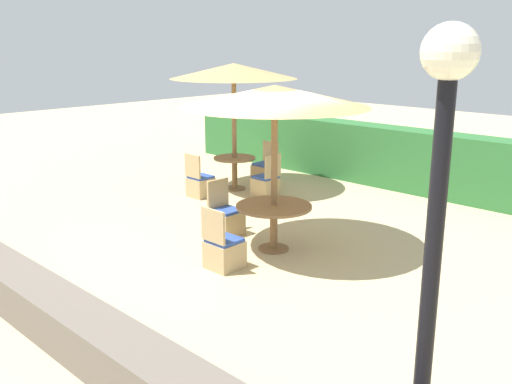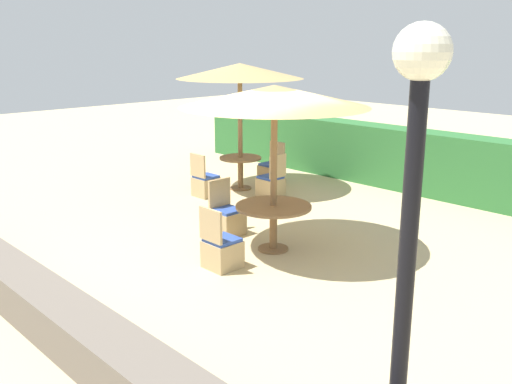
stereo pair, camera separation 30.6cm
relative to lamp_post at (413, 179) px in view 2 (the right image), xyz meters
name	(u,v)px [view 2 (the right image)]	position (x,y,z in m)	size (l,w,h in m)	color
ground_plane	(228,255)	(-4.38, 2.21, -2.35)	(40.00, 40.00, 0.00)	#C6B284
hedge_row	(420,162)	(-4.38, 7.72, -1.68)	(13.00, 0.70, 1.34)	#2D6B33
stone_border	(35,300)	(-4.38, -0.79, -2.10)	(10.00, 0.56, 0.51)	#6B6056
lamp_post	(413,179)	(0.00, 0.00, 0.00)	(0.36, 0.36, 3.32)	black
parasol_center	(274,97)	(-4.08, 2.90, 0.05)	(2.85, 2.85, 2.57)	olive
round_table_center	(273,214)	(-4.08, 2.90, -1.76)	(1.18, 1.18, 0.73)	olive
patio_chair_center_south	(221,251)	(-4.08, 1.83, -2.09)	(0.46, 0.46, 0.93)	tan
patio_chair_center_west	(227,219)	(-5.15, 2.87, -2.09)	(0.46, 0.46, 0.93)	tan
parasol_back_left	(240,72)	(-7.26, 5.09, 0.21)	(2.71, 2.71, 2.74)	olive
round_table_back_left	(240,165)	(-7.26, 5.09, -1.82)	(0.92, 0.92, 0.72)	olive
patio_chair_back_left_north	(271,171)	(-7.22, 6.02, -2.09)	(0.46, 0.46, 0.93)	tan
patio_chair_back_left_east	(271,185)	(-6.31, 5.10, -2.09)	(0.46, 0.46, 0.93)	tan
patio_chair_back_left_south	(205,184)	(-7.32, 4.14, -2.09)	(0.46, 0.46, 0.93)	tan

